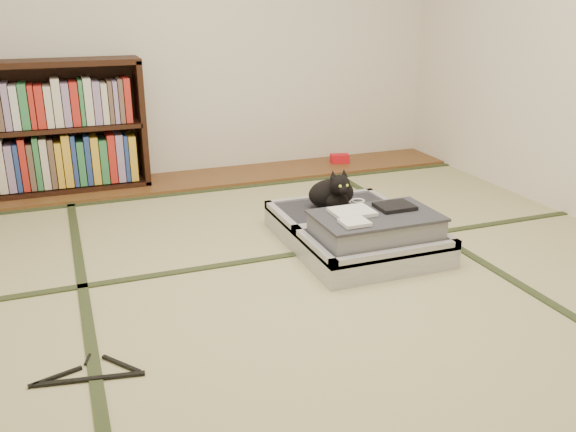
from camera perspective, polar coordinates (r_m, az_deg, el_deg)
name	(u,v)px	position (r m, az deg, el deg)	size (l,w,h in m)	color
floor	(304,289)	(2.96, 1.52, -6.82)	(4.50, 4.50, 0.00)	#C6B784
wood_strip	(206,178)	(4.75, -7.70, 3.51)	(4.00, 0.50, 0.02)	brown
red_item	(340,158)	(5.14, 4.86, 5.39)	(0.15, 0.09, 0.07)	red
tatami_borders	(270,251)	(3.38, -1.67, -3.25)	(4.00, 4.50, 0.01)	#2D381E
bookcase	(43,131)	(4.60, -21.91, 7.41)	(1.38, 0.32, 0.92)	black
suitcase	(358,231)	(3.41, 6.54, -1.40)	(0.73, 0.98, 0.29)	#BCBCC1
cat	(333,193)	(3.60, 4.25, 2.15)	(0.33, 0.33, 0.26)	black
cable_coil	(357,202)	(3.74, 6.50, 1.33)	(0.10, 0.10, 0.02)	white
hanger	(89,374)	(2.45, -18.09, -13.90)	(0.41, 0.22, 0.01)	black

